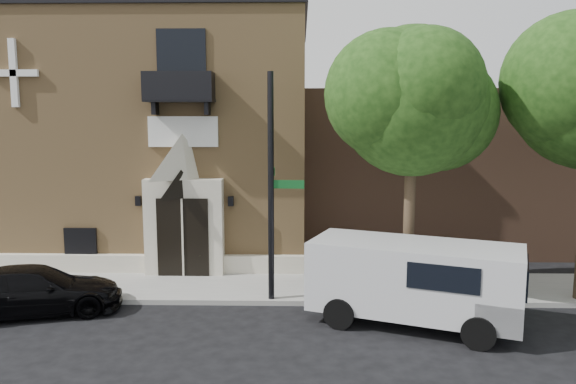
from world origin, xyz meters
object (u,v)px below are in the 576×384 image
Objects in this scene: black_sedan at (35,290)px; cargo_van at (422,280)px; dumpster at (478,275)px; pedestrian_near at (327,264)px; street_sign at (272,187)px; fire_hydrant at (379,285)px.

cargo_van is at bearing -109.49° from black_sedan.
cargo_van reaches higher than black_sedan.
cargo_van is (10.43, -0.64, 0.55)m from black_sedan.
pedestrian_near is (-4.45, 0.05, 0.31)m from dumpster.
street_sign is 3.24× the size of dumpster.
cargo_van is 1.95m from fire_hydrant.
street_sign is (6.47, 1.02, 2.75)m from black_sedan.
cargo_van is at bearing -146.07° from dumpster.
black_sedan is 0.71× the size of street_sign.
fire_hydrant is 0.47× the size of pedestrian_near.
fire_hydrant is at bearing 178.08° from dumpster.
black_sedan is 8.24m from pedestrian_near.
pedestrian_near is (-2.34, 2.14, -0.15)m from cargo_van.
cargo_van is 3.11× the size of pedestrian_near.
street_sign is at bearing -97.04° from black_sedan.
street_sign reaches higher than fire_hydrant.
fire_hydrant is 0.43× the size of dumpster.
street_sign is 3.54× the size of pedestrian_near.
cargo_van is at bearing -61.77° from fire_hydrant.
pedestrian_near is at bearing 160.69° from fire_hydrant.
pedestrian_near is (1.62, 0.48, -2.35)m from street_sign.
black_sedan is 2.29× the size of dumpster.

